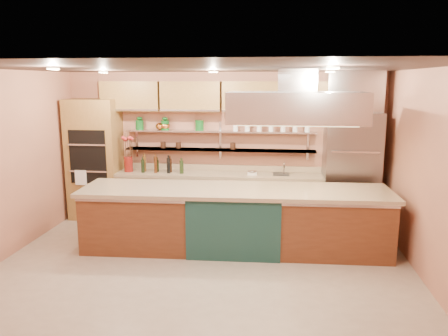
# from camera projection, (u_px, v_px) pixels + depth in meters

# --- Properties ---
(floor) EXTENTS (6.00, 5.00, 0.02)m
(floor) POSITION_uv_depth(u_px,v_px,m) (202.00, 269.00, 6.23)
(floor) COLOR tan
(floor) RESTS_ON ground
(ceiling) EXTENTS (6.00, 5.00, 0.02)m
(ceiling) POSITION_uv_depth(u_px,v_px,m) (200.00, 68.00, 5.68)
(ceiling) COLOR black
(ceiling) RESTS_ON wall_back
(wall_back) EXTENTS (6.00, 0.04, 2.80)m
(wall_back) POSITION_uv_depth(u_px,v_px,m) (223.00, 146.00, 8.38)
(wall_back) COLOR #B37054
(wall_back) RESTS_ON floor
(wall_front) EXTENTS (6.00, 0.04, 2.80)m
(wall_front) POSITION_uv_depth(u_px,v_px,m) (148.00, 236.00, 3.52)
(wall_front) COLOR #B37054
(wall_front) RESTS_ON floor
(wall_right) EXTENTS (0.04, 5.00, 2.80)m
(wall_right) POSITION_uv_depth(u_px,v_px,m) (431.00, 179.00, 5.60)
(wall_right) COLOR #B37054
(wall_right) RESTS_ON floor
(oven_stack) EXTENTS (0.95, 0.64, 2.30)m
(oven_stack) POSITION_uv_depth(u_px,v_px,m) (95.00, 159.00, 8.41)
(oven_stack) COLOR olive
(oven_stack) RESTS_ON floor
(refrigerator) EXTENTS (0.95, 0.72, 2.10)m
(refrigerator) POSITION_uv_depth(u_px,v_px,m) (351.00, 171.00, 7.83)
(refrigerator) COLOR gray
(refrigerator) RESTS_ON floor
(back_counter) EXTENTS (3.84, 0.64, 0.93)m
(back_counter) POSITION_uv_depth(u_px,v_px,m) (219.00, 197.00, 8.28)
(back_counter) COLOR tan
(back_counter) RESTS_ON floor
(wall_shelf_lower) EXTENTS (3.60, 0.26, 0.03)m
(wall_shelf_lower) POSITION_uv_depth(u_px,v_px,m) (220.00, 150.00, 8.27)
(wall_shelf_lower) COLOR silver
(wall_shelf_lower) RESTS_ON wall_back
(wall_shelf_upper) EXTENTS (3.60, 0.26, 0.03)m
(wall_shelf_upper) POSITION_uv_depth(u_px,v_px,m) (220.00, 131.00, 8.20)
(wall_shelf_upper) COLOR silver
(wall_shelf_upper) RESTS_ON wall_back
(upper_cabinets) EXTENTS (4.60, 0.36, 0.55)m
(upper_cabinets) POSITION_uv_depth(u_px,v_px,m) (222.00, 97.00, 8.02)
(upper_cabinets) COLOR olive
(upper_cabinets) RESTS_ON wall_back
(range_hood) EXTENTS (2.00, 1.00, 0.45)m
(range_hood) POSITION_uv_depth(u_px,v_px,m) (296.00, 107.00, 6.44)
(range_hood) COLOR silver
(range_hood) RESTS_ON ceiling
(ceiling_downlights) EXTENTS (4.00, 2.80, 0.02)m
(ceiling_downlights) POSITION_uv_depth(u_px,v_px,m) (203.00, 70.00, 5.88)
(ceiling_downlights) COLOR #FFE5A5
(ceiling_downlights) RESTS_ON ceiling
(island) EXTENTS (4.75, 1.19, 0.98)m
(island) POSITION_uv_depth(u_px,v_px,m) (235.00, 219.00, 6.89)
(island) COLOR brown
(island) RESTS_ON floor
(flower_vase) EXTENTS (0.21, 0.21, 0.29)m
(flower_vase) POSITION_uv_depth(u_px,v_px,m) (129.00, 164.00, 8.31)
(flower_vase) COLOR maroon
(flower_vase) RESTS_ON back_counter
(oil_bottle_cluster) EXTENTS (0.89, 0.37, 0.28)m
(oil_bottle_cluster) POSITION_uv_depth(u_px,v_px,m) (163.00, 165.00, 8.24)
(oil_bottle_cluster) COLOR black
(oil_bottle_cluster) RESTS_ON back_counter
(kitchen_scale) EXTENTS (0.20, 0.17, 0.09)m
(kitchen_scale) POSITION_uv_depth(u_px,v_px,m) (252.00, 172.00, 8.06)
(kitchen_scale) COLOR silver
(kitchen_scale) RESTS_ON back_counter
(bar_faucet) EXTENTS (0.04, 0.04, 0.23)m
(bar_faucet) POSITION_uv_depth(u_px,v_px,m) (284.00, 168.00, 8.07)
(bar_faucet) COLOR silver
(bar_faucet) RESTS_ON back_counter
(copper_kettle) EXTENTS (0.22, 0.22, 0.13)m
(copper_kettle) POSITION_uv_depth(u_px,v_px,m) (160.00, 126.00, 8.32)
(copper_kettle) COLOR #B36529
(copper_kettle) RESTS_ON wall_shelf_upper
(green_canister) EXTENTS (0.20, 0.20, 0.19)m
(green_canister) POSITION_uv_depth(u_px,v_px,m) (199.00, 125.00, 8.23)
(green_canister) COLOR #104C19
(green_canister) RESTS_ON wall_shelf_upper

